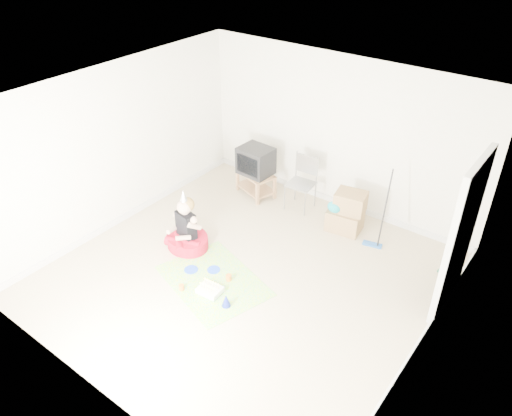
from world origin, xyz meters
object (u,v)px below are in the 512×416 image
Objects in this scene: cardboard_boxes at (346,212)px; crt_tv at (256,161)px; tv_stand at (256,181)px; seated_woman at (187,235)px; birthday_cake at (210,290)px; folding_chair at (301,184)px.

crt_tv is at bearing 179.43° from cardboard_boxes.
crt_tv is 0.82× the size of cardboard_boxes.
tv_stand is 1.89m from seated_woman.
cardboard_boxes is 2.03× the size of birthday_cake.
folding_chair is (0.88, 0.09, 0.21)m from tv_stand.
folding_chair reaches higher than crt_tv.
seated_woman is (0.10, -1.89, -0.45)m from crt_tv.
cardboard_boxes is at bearing -6.35° from folding_chair.
folding_chair reaches higher than tv_stand.
seated_woman reaches higher than tv_stand.
cardboard_boxes is (0.94, -0.10, -0.14)m from folding_chair.
folding_chair is at bearing 5.60° from tv_stand.
birthday_cake is at bearing -66.45° from tv_stand.
folding_chair is at bearing 8.68° from crt_tv.
cardboard_boxes is 0.68× the size of seated_woman.
cardboard_boxes reaches higher than tv_stand.
crt_tv is (0.00, -0.00, 0.42)m from tv_stand.
seated_woman is at bearing -132.61° from cardboard_boxes.
crt_tv reaches higher than cardboard_boxes.
seated_woman reaches higher than crt_tv.
crt_tv is at bearing 113.55° from birthday_cake.
crt_tv is 0.91m from folding_chair.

